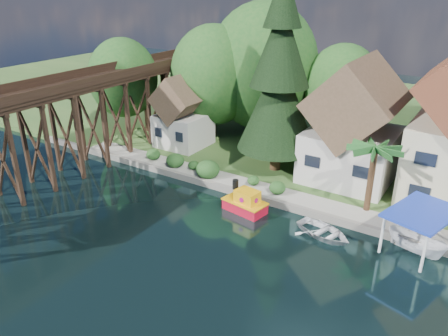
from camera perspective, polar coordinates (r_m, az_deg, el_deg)
The scene contains 14 objects.
ground at distance 32.42m, azimuth -5.39°, elevation -9.11°, with size 140.00×140.00×0.00m, color black.
bank at distance 60.35m, azimuth 14.85°, elevation 6.22°, with size 140.00×52.00×0.50m, color #2A4D1E.
seawall at distance 36.36m, azimuth 7.43°, elevation -4.77°, with size 60.00×0.40×0.62m, color slate.
promenade at distance 36.66m, azimuth 11.15°, elevation -4.40°, with size 50.00×2.60×0.06m, color gray.
trestle_bridge at distance 44.11m, azimuth -18.17°, elevation 6.47°, with size 4.12×44.18×9.30m.
house_left at distance 40.51m, azimuth 16.60°, elevation 4.88°, with size 7.64×8.64×11.02m.
shed at distance 47.51m, azimuth -5.38°, elevation 6.81°, with size 5.09×5.40×7.85m.
bg_trees at distance 46.59m, azimuth 11.74°, elevation 10.49°, with size 49.90×13.30×10.57m.
shrubs at distance 40.84m, azimuth -2.62°, elevation 0.15°, with size 15.76×2.47×1.70m.
conifer at distance 39.85m, azimuth 7.25°, elevation 11.46°, with size 7.35×7.35×18.10m.
palm_tree at distance 34.63m, azimuth 19.11°, elevation 2.08°, with size 4.17×4.17×5.75m.
tugboat at distance 35.42m, azimuth 2.80°, elevation -4.57°, with size 3.76×2.45×2.54m.
boat_white_a at distance 33.12m, azimuth 12.90°, elevation -7.98°, with size 3.07×4.30×0.89m, color silver.
boat_canopy at distance 32.74m, azimuth 24.02°, elevation -8.03°, with size 4.80×5.90×3.30m.
Camera 1 is at (17.21, -21.23, 17.45)m, focal length 35.00 mm.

